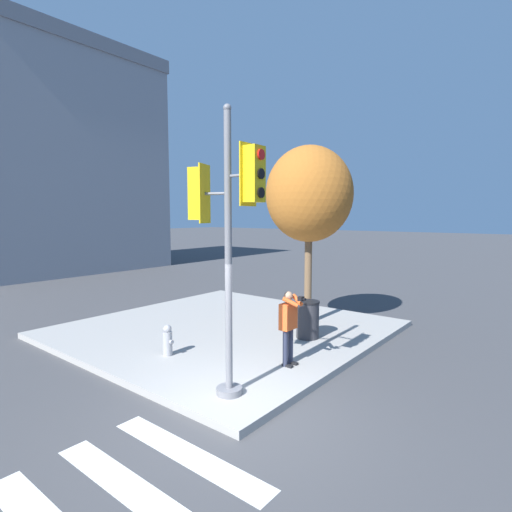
{
  "coord_description": "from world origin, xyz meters",
  "views": [
    {
      "loc": [
        -4.73,
        -4.2,
        3.33
      ],
      "look_at": [
        1.57,
        0.83,
        2.52
      ],
      "focal_mm": 28.0,
      "sensor_mm": 36.0,
      "label": 1
    }
  ],
  "objects_px": {
    "fire_hydrant": "(168,340)",
    "trash_bin": "(308,319)",
    "person_photographer": "(289,321)",
    "street_tree": "(309,195)",
    "traffic_signal_pole": "(226,226)"
  },
  "relations": [
    {
      "from": "fire_hydrant",
      "to": "street_tree",
      "type": "bearing_deg",
      "value": -13.69
    },
    {
      "from": "trash_bin",
      "to": "traffic_signal_pole",
      "type": "bearing_deg",
      "value": -170.29
    },
    {
      "from": "street_tree",
      "to": "trash_bin",
      "type": "xyz_separation_m",
      "value": [
        -1.23,
        -0.75,
        -3.3
      ]
    },
    {
      "from": "person_photographer",
      "to": "street_tree",
      "type": "distance_m",
      "value": 4.47
    },
    {
      "from": "traffic_signal_pole",
      "to": "fire_hydrant",
      "type": "distance_m",
      "value": 3.68
    },
    {
      "from": "person_photographer",
      "to": "traffic_signal_pole",
      "type": "bearing_deg",
      "value": 178.75
    },
    {
      "from": "person_photographer",
      "to": "fire_hydrant",
      "type": "distance_m",
      "value": 2.84
    },
    {
      "from": "traffic_signal_pole",
      "to": "person_photographer",
      "type": "distance_m",
      "value": 2.78
    },
    {
      "from": "traffic_signal_pole",
      "to": "street_tree",
      "type": "relative_size",
      "value": 0.97
    },
    {
      "from": "fire_hydrant",
      "to": "trash_bin",
      "type": "bearing_deg",
      "value": -29.98
    },
    {
      "from": "street_tree",
      "to": "trash_bin",
      "type": "relative_size",
      "value": 5.32
    },
    {
      "from": "traffic_signal_pole",
      "to": "street_tree",
      "type": "xyz_separation_m",
      "value": [
        5.02,
        1.39,
        0.77
      ]
    },
    {
      "from": "person_photographer",
      "to": "trash_bin",
      "type": "distance_m",
      "value": 2.09
    },
    {
      "from": "street_tree",
      "to": "fire_hydrant",
      "type": "xyz_separation_m",
      "value": [
        -4.36,
        1.06,
        -3.44
      ]
    },
    {
      "from": "fire_hydrant",
      "to": "traffic_signal_pole",
      "type": "bearing_deg",
      "value": -104.84
    }
  ]
}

